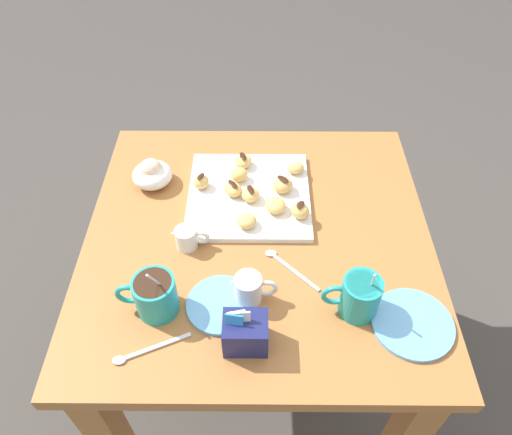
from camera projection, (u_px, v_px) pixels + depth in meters
ground_plane at (259, 365)px, 1.70m from camera, size 8.00×8.00×0.00m
dining_table at (260, 268)px, 1.28m from camera, size 0.86×0.84×0.71m
pastry_plate_square at (251, 195)px, 1.26m from camera, size 0.32×0.32×0.02m
coffee_mug_teal_left at (361, 296)px, 1.00m from camera, size 0.12×0.08×0.15m
coffee_mug_teal_right at (157, 295)px, 1.00m from camera, size 0.13×0.09×0.15m
cream_pitcher_white at (251, 288)px, 1.02m from camera, size 0.10×0.06×0.07m
sugar_caddy at (248, 333)px, 0.95m from camera, size 0.09×0.07×0.11m
ice_cream_bowl at (154, 174)px, 1.28m from camera, size 0.11×0.11×0.08m
chocolate_sauce_pitcher at (189, 237)px, 1.13m from camera, size 0.09×0.05×0.06m
saucer_sky_left at (415, 324)px, 1.00m from camera, size 0.17×0.17×0.01m
saucer_sky_right at (223, 304)px, 1.04m from camera, size 0.15×0.15×0.01m
loose_spoon_near_saucer at (288, 265)px, 1.11m from camera, size 0.12×0.12×0.01m
loose_spoon_by_plate at (145, 352)px, 0.96m from camera, size 0.15×0.07×0.01m
beignet_0 at (302, 211)px, 1.19m from camera, size 0.07×0.07×0.04m
chocolate_drizzle_0 at (302, 205)px, 1.17m from camera, size 0.03×0.03×0.00m
beignet_1 at (277, 205)px, 1.20m from camera, size 0.07×0.07×0.03m
beignet_2 at (241, 175)px, 1.28m from camera, size 0.05×0.05×0.04m
beignet_3 at (248, 221)px, 1.17m from camera, size 0.07×0.07×0.03m
beignet_4 at (284, 185)px, 1.25m from camera, size 0.07×0.07×0.04m
chocolate_drizzle_4 at (285, 179)px, 1.24m from camera, size 0.04×0.04×0.00m
beignet_5 at (203, 182)px, 1.26m from camera, size 0.06×0.06×0.04m
chocolate_drizzle_5 at (202, 176)px, 1.25m from camera, size 0.03×0.03×0.00m
beignet_6 at (245, 161)px, 1.32m from camera, size 0.05×0.05×0.03m
chocolate_drizzle_6 at (245, 156)px, 1.31m from camera, size 0.03×0.04×0.00m
beignet_7 at (235, 189)px, 1.24m from camera, size 0.07×0.07×0.03m
chocolate_drizzle_7 at (235, 184)px, 1.23m from camera, size 0.03×0.04×0.00m
beignet_8 at (252, 195)px, 1.23m from camera, size 0.05×0.05×0.03m
chocolate_drizzle_8 at (252, 190)px, 1.22m from camera, size 0.03×0.04×0.00m
beignet_9 at (297, 168)px, 1.30m from camera, size 0.05×0.05×0.03m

